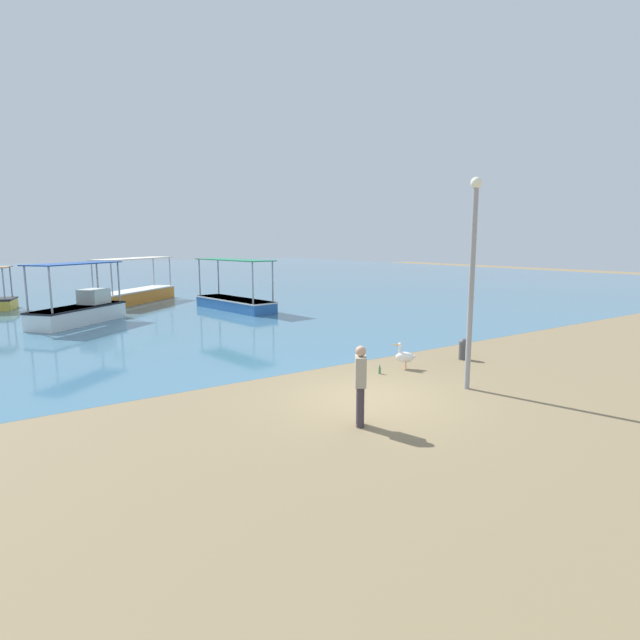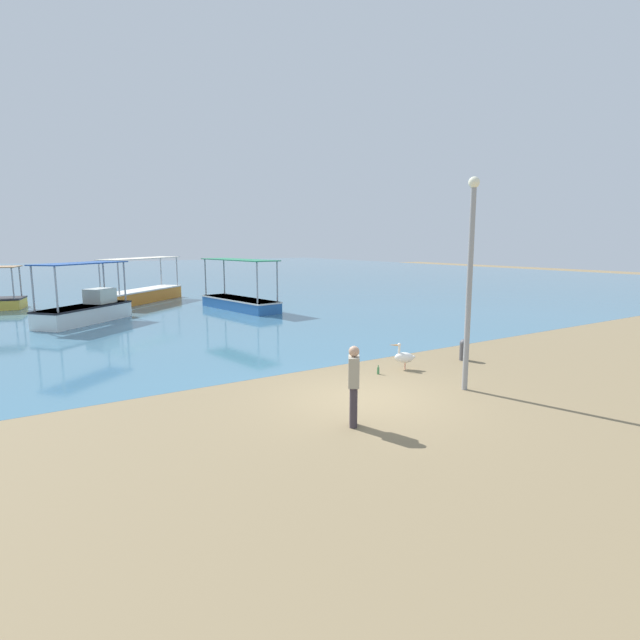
{
  "view_description": "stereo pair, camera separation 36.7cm",
  "coord_description": "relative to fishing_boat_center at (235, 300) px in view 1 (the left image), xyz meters",
  "views": [
    {
      "loc": [
        -7.65,
        -9.02,
        3.78
      ],
      "look_at": [
        1.38,
        4.12,
        1.26
      ],
      "focal_mm": 28.0,
      "sensor_mm": 36.0,
      "label": 1
    },
    {
      "loc": [
        -7.34,
        -9.23,
        3.78
      ],
      "look_at": [
        1.38,
        4.12,
        1.26
      ],
      "focal_mm": 28.0,
      "sensor_mm": 36.0,
      "label": 2
    }
  ],
  "objects": [
    {
      "name": "ground",
      "position": [
        -4.09,
        -16.5,
        -0.52
      ],
      "size": [
        120.0,
        120.0,
        0.0
      ],
      "primitive_type": "plane",
      "color": "olive"
    },
    {
      "name": "harbor_water",
      "position": [
        -4.09,
        31.5,
        -0.52
      ],
      "size": [
        110.0,
        90.0,
        0.0
      ],
      "primitive_type": "cube",
      "color": "teal",
      "rests_on": "ground"
    },
    {
      "name": "fishing_boat_center",
      "position": [
        0.0,
        0.0,
        0.0
      ],
      "size": [
        2.38,
        6.12,
        2.8
      ],
      "color": "#2B64AB",
      "rests_on": "harbor_water"
    },
    {
      "name": "fishing_boat_far_right",
      "position": [
        -3.67,
        6.55,
        0.05
      ],
      "size": [
        6.07,
        5.75,
        2.77
      ],
      "color": "orange",
      "rests_on": "harbor_water"
    },
    {
      "name": "fishing_boat_near_right",
      "position": [
        -7.94,
        -0.27,
        0.12
      ],
      "size": [
        4.74,
        4.37,
        2.81
      ],
      "color": "white",
      "rests_on": "harbor_water"
    },
    {
      "name": "pelican",
      "position": [
        -1.4,
        -14.96,
        -0.15
      ],
      "size": [
        0.71,
        0.57,
        0.8
      ],
      "color": "#E0997A",
      "rests_on": "ground"
    },
    {
      "name": "lamp_post",
      "position": [
        -1.51,
        -17.36,
        2.5
      ],
      "size": [
        0.28,
        0.28,
        5.33
      ],
      "color": "gray",
      "rests_on": "ground"
    },
    {
      "name": "mooring_bollard",
      "position": [
        1.0,
        -15.16,
        -0.15
      ],
      "size": [
        0.29,
        0.29,
        0.69
      ],
      "color": "#47474C",
      "rests_on": "ground"
    },
    {
      "name": "fisherman_standing",
      "position": [
        -5.46,
        -17.85,
        0.38
      ],
      "size": [
        0.41,
        0.45,
        1.69
      ],
      "color": "#39313A",
      "rests_on": "ground"
    },
    {
      "name": "glass_bottle",
      "position": [
        -2.41,
        -14.98,
        -0.42
      ],
      "size": [
        0.07,
        0.07,
        0.27
      ],
      "color": "#3F7F4C",
      "rests_on": "ground"
    }
  ]
}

